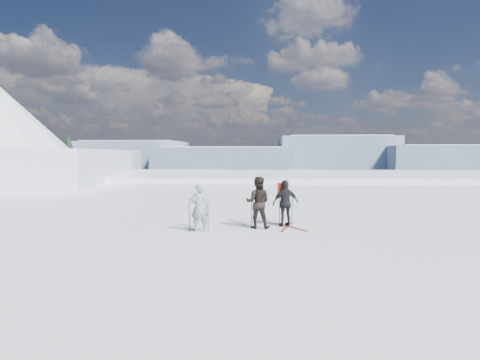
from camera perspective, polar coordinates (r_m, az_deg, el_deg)
The scene contains 9 objects.
lake_basin at distance 41.22m, azimuth 4.54°, elevation -8.71°, with size 820.00×820.00×71.62m.
far_mountain_range at distance 466.07m, azimuth 6.22°, elevation 3.04°, with size 770.00×110.00×53.00m.
near_ridge at distance 47.14m, azimuth -29.75°, elevation -3.89°, with size 31.37×35.68×25.62m.
skier_grey at distance 13.03m, azimuth -6.20°, elevation -4.18°, with size 0.62×0.40×1.69m, color gray.
skier_dark at distance 13.56m, azimuth 2.74°, elevation -3.44°, with size 0.91×0.71×1.87m, color black.
skier_pack at distance 13.97m, azimuth 6.95°, elevation -3.53°, with size 1.02×0.42×1.73m, color black.
backpack at distance 14.09m, azimuth 6.59°, elevation 1.23°, with size 0.37×0.21×0.56m, color red.
ski_poles at distance 13.40m, azimuth 1.38°, elevation -4.93°, with size 3.64×1.15×1.32m.
skis_loose at distance 13.93m, azimuth 7.45°, elevation -7.11°, with size 1.06×1.65×0.03m.
Camera 1 is at (-1.56, -10.13, 2.76)m, focal length 28.00 mm.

